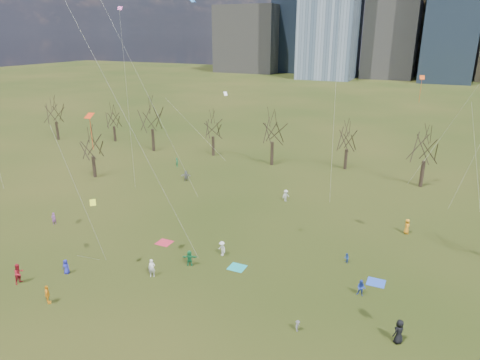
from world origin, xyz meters
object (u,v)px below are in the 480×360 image
at_px(person_1, 152,268).
at_px(person_4, 47,295).
at_px(blanket_crimson, 164,243).
at_px(blanket_teal, 237,267).
at_px(blanket_navy, 376,282).
at_px(person_2, 19,273).
at_px(person_0, 66,267).

distance_m(person_1, person_4, 9.01).
relative_size(blanket_crimson, person_1, 0.91).
relative_size(blanket_teal, person_1, 0.91).
bearing_deg(person_1, blanket_navy, -7.17).
relative_size(person_2, person_4, 1.13).
relative_size(person_0, person_4, 0.84).
xyz_separation_m(blanket_navy, person_2, (-29.50, -13.77, 0.95)).
bearing_deg(person_1, person_0, 172.29).
xyz_separation_m(blanket_teal, person_1, (-6.54, -4.76, 0.86)).
height_order(person_1, person_2, person_2).
distance_m(person_0, person_1, 8.26).
height_order(blanket_teal, person_1, person_1).
bearing_deg(person_2, blanket_navy, -67.57).
distance_m(blanket_teal, blanket_navy, 13.02).
bearing_deg(person_0, blanket_teal, 14.63).
relative_size(blanket_teal, person_4, 0.93).
relative_size(person_0, person_1, 0.82).
relative_size(blanket_crimson, person_2, 0.83).
bearing_deg(blanket_crimson, person_4, -100.83).
xyz_separation_m(person_0, person_2, (-2.61, -2.99, 0.24)).
bearing_deg(person_1, person_2, -178.87).
bearing_deg(person_1, person_4, -156.08).
bearing_deg(person_2, person_0, -43.65).
bearing_deg(person_2, blanket_teal, -59.96).
height_order(person_2, person_4, person_2).
distance_m(blanket_crimson, person_1, 6.80).
height_order(blanket_navy, person_4, person_4).
xyz_separation_m(blanket_teal, person_0, (-14.23, -7.78, 0.71)).
distance_m(blanket_crimson, person_2, 14.24).
relative_size(blanket_teal, person_2, 0.83).
height_order(blanket_crimson, person_0, person_0).
bearing_deg(blanket_navy, blanket_teal, -166.70).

